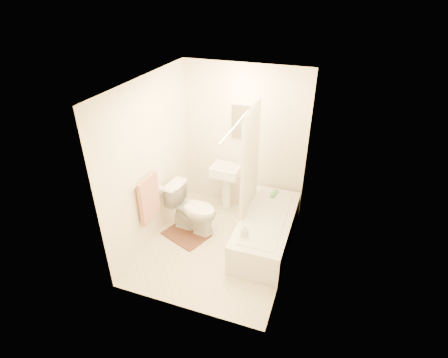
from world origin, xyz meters
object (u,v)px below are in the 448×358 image
(bath_mat, at_px, (186,234))
(soap_bottle, at_px, (245,231))
(bathtub, at_px, (266,230))
(sink, at_px, (226,186))
(toilet, at_px, (193,209))

(bath_mat, height_order, soap_bottle, soap_bottle)
(bath_mat, bearing_deg, bathtub, 11.74)
(sink, bearing_deg, bathtub, -34.99)
(bathtub, distance_m, bath_mat, 1.24)
(sink, relative_size, soap_bottle, 5.00)
(sink, bearing_deg, soap_bottle, -57.95)
(bathtub, xyz_separation_m, soap_bottle, (-0.19, -0.51, 0.32))
(toilet, xyz_separation_m, bath_mat, (-0.06, -0.17, -0.37))
(bathtub, xyz_separation_m, bath_mat, (-1.19, -0.25, -0.22))
(sink, distance_m, bathtub, 1.09)
(toilet, bearing_deg, soap_bottle, -107.73)
(sink, xyz_separation_m, soap_bottle, (0.66, -1.16, 0.10))
(sink, height_order, soap_bottle, sink)
(bath_mat, bearing_deg, toilet, 71.47)
(sink, relative_size, bathtub, 0.55)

